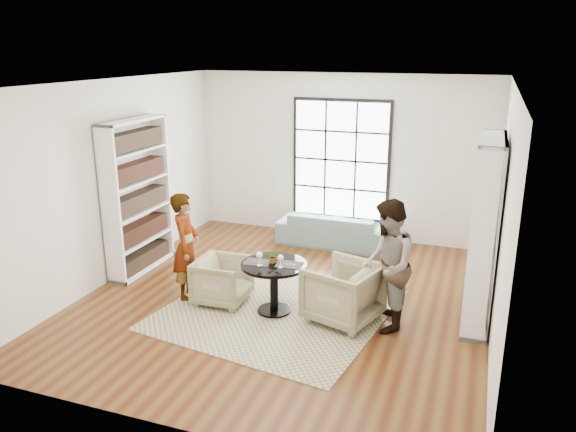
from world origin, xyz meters
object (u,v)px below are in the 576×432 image
at_px(wine_glass_right, 281,258).
at_px(flower_centerpiece, 273,256).
at_px(sofa, 335,229).
at_px(person_right, 387,266).
at_px(pedestal_table, 274,277).
at_px(wine_glass_left, 259,256).
at_px(person_left, 186,246).
at_px(armchair_left, 223,281).
at_px(armchair_right, 343,292).

relative_size(wine_glass_right, flower_centerpiece, 0.93).
height_order(sofa, person_right, person_right).
xyz_separation_m(pedestal_table, wine_glass_left, (-0.15, -0.13, 0.33)).
bearing_deg(person_left, sofa, -42.75).
height_order(person_right, wine_glass_left, person_right).
bearing_deg(armchair_left, wine_glass_left, -107.24).
relative_size(pedestal_table, wine_glass_left, 4.54).
xyz_separation_m(armchair_right, person_left, (-2.26, -0.04, 0.37)).
xyz_separation_m(person_left, person_right, (2.81, 0.04, 0.07)).
distance_m(armchair_right, wine_glass_right, 0.92).
height_order(person_right, flower_centerpiece, person_right).
bearing_deg(wine_glass_left, wine_glass_right, 7.51).
bearing_deg(person_left, flower_centerpiece, -107.61).
bearing_deg(flower_centerpiece, armchair_right, 3.74).
bearing_deg(flower_centerpiece, person_right, 2.36).
bearing_deg(pedestal_table, person_left, 177.95).
relative_size(pedestal_table, armchair_right, 1.02).
xyz_separation_m(person_right, wine_glass_left, (-1.62, -0.22, 0.01)).
bearing_deg(wine_glass_left, sofa, 86.18).
bearing_deg(sofa, person_right, 117.94).
distance_m(sofa, wine_glass_right, 3.03).
height_order(armchair_right, person_right, person_right).
distance_m(armchair_right, flower_centerpiece, 1.03).
xyz_separation_m(sofa, armchair_left, (-0.84, -2.84, 0.03)).
bearing_deg(person_left, armchair_right, -105.65).
relative_size(pedestal_table, person_right, 0.53).
bearing_deg(person_right, pedestal_table, -98.38).
bearing_deg(armchair_left, flower_centerpiece, -93.01).
relative_size(armchair_right, person_left, 0.56).
xyz_separation_m(armchair_right, wine_glass_right, (-0.79, -0.18, 0.44)).
bearing_deg(person_right, sofa, -164.90).
relative_size(pedestal_table, sofa, 0.44).
height_order(armchair_left, armchair_right, armchair_right).
relative_size(armchair_right, flower_centerpiece, 4.63).
distance_m(sofa, wine_glass_left, 3.08).
height_order(armchair_left, wine_glass_left, wine_glass_left).
xyz_separation_m(armchair_left, person_left, (-0.55, 0.00, 0.44)).
xyz_separation_m(pedestal_table, sofa, (0.05, 2.89, -0.22)).
relative_size(armchair_right, wine_glass_left, 4.44).
xyz_separation_m(armchair_left, flower_centerpiece, (0.77, -0.02, 0.47)).
bearing_deg(pedestal_table, person_right, 3.39).
bearing_deg(person_right, armchair_left, -100.78).
relative_size(wine_glass_left, flower_centerpiece, 1.04).
relative_size(sofa, armchair_left, 2.84).
bearing_deg(wine_glass_left, flower_centerpiece, 50.83).
bearing_deg(wine_glass_left, person_left, 171.30).
bearing_deg(armchair_left, person_right, -90.36).
relative_size(person_left, wine_glass_right, 8.81).
bearing_deg(armchair_left, sofa, -17.87).
bearing_deg(wine_glass_left, person_right, 7.77).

